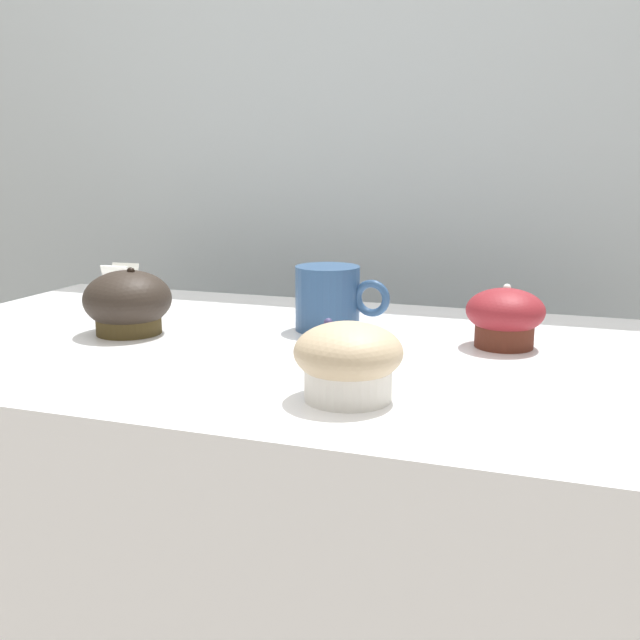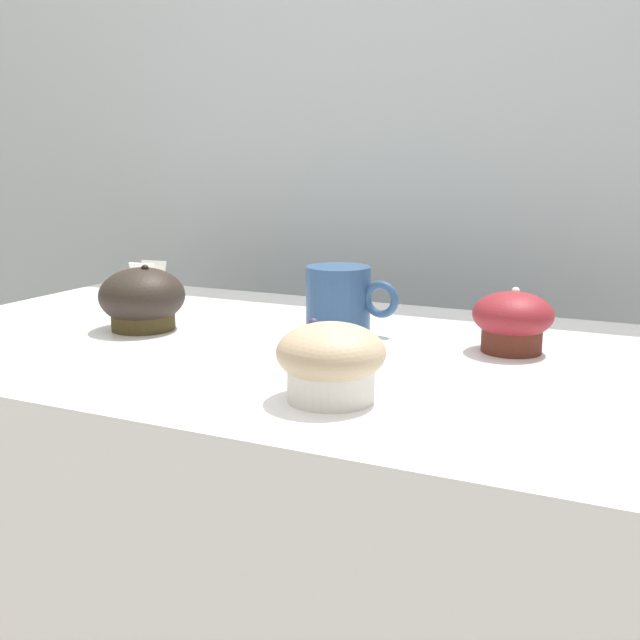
{
  "view_description": "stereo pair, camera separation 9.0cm",
  "coord_description": "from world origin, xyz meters",
  "px_view_note": "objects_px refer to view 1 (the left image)",
  "views": [
    {
      "loc": [
        0.41,
        -0.87,
        1.14
      ],
      "look_at": [
        0.11,
        -0.04,
        0.95
      ],
      "focal_mm": 42.0,
      "sensor_mm": 36.0,
      "label": 1
    },
    {
      "loc": [
        0.49,
        -0.84,
        1.14
      ],
      "look_at": [
        0.11,
        -0.04,
        0.95
      ],
      "focal_mm": 42.0,
      "sensor_mm": 36.0,
      "label": 2
    }
  ],
  "objects_px": {
    "muffin_back_left": "(348,360)",
    "coffee_cup": "(329,297)",
    "muffin_front_center": "(505,316)",
    "muffin_back_right": "(128,303)"
  },
  "relations": [
    {
      "from": "muffin_back_right",
      "to": "muffin_front_center",
      "type": "bearing_deg",
      "value": 10.65
    },
    {
      "from": "muffin_back_left",
      "to": "muffin_back_right",
      "type": "distance_m",
      "value": 0.41
    },
    {
      "from": "muffin_front_center",
      "to": "coffee_cup",
      "type": "relative_size",
      "value": 0.73
    },
    {
      "from": "muffin_back_left",
      "to": "muffin_back_right",
      "type": "bearing_deg",
      "value": 154.52
    },
    {
      "from": "muffin_back_left",
      "to": "coffee_cup",
      "type": "bearing_deg",
      "value": 112.09
    },
    {
      "from": "muffin_front_center",
      "to": "coffee_cup",
      "type": "height_order",
      "value": "coffee_cup"
    },
    {
      "from": "coffee_cup",
      "to": "muffin_back_right",
      "type": "bearing_deg",
      "value": -156.12
    },
    {
      "from": "muffin_back_right",
      "to": "coffee_cup",
      "type": "xyz_separation_m",
      "value": [
        0.25,
        0.11,
        0.01
      ]
    },
    {
      "from": "muffin_front_center",
      "to": "muffin_back_right",
      "type": "bearing_deg",
      "value": -169.35
    },
    {
      "from": "muffin_front_center",
      "to": "muffin_back_left",
      "type": "xyz_separation_m",
      "value": [
        -0.13,
        -0.27,
        0.0
      ]
    }
  ]
}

